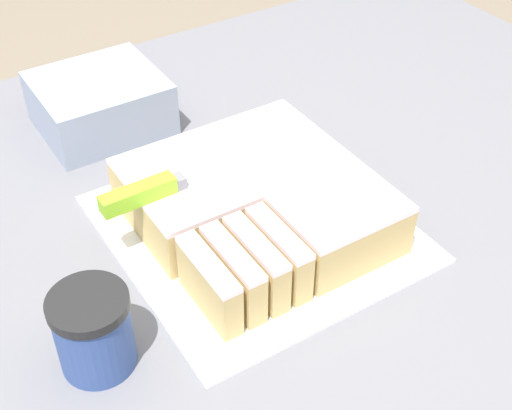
{
  "coord_description": "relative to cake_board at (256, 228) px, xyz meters",
  "views": [
    {
      "loc": [
        -0.42,
        -0.61,
        1.52
      ],
      "look_at": [
        -0.05,
        -0.02,
        0.94
      ],
      "focal_mm": 50.0,
      "sensor_mm": 36.0,
      "label": 1
    }
  ],
  "objects": [
    {
      "name": "coffee_cup",
      "position": [
        -0.26,
        -0.09,
        0.05
      ],
      "size": [
        0.09,
        0.09,
        0.1
      ],
      "color": "#334C8C",
      "rests_on": "countertop"
    },
    {
      "name": "cake",
      "position": [
        0.0,
        0.0,
        0.04
      ],
      "size": [
        0.28,
        0.29,
        0.07
      ],
      "color": "tan",
      "rests_on": "cake_board"
    },
    {
      "name": "knife",
      "position": [
        -0.11,
        0.04,
        0.09
      ],
      "size": [
        0.28,
        0.03,
        0.02
      ],
      "rotation": [
        0.0,
        0.0,
        0.02
      ],
      "color": "silver",
      "rests_on": "cake"
    },
    {
      "name": "countertop",
      "position": [
        0.05,
        0.02,
        -0.45
      ],
      "size": [
        1.4,
        1.1,
        0.9
      ],
      "color": "slate",
      "rests_on": "ground_plane"
    },
    {
      "name": "cake_board",
      "position": [
        0.0,
        0.0,
        0.0
      ],
      "size": [
        0.36,
        0.37,
        0.01
      ],
      "color": "white",
      "rests_on": "countertop"
    },
    {
      "name": "storage_box",
      "position": [
        -0.07,
        0.34,
        0.04
      ],
      "size": [
        0.19,
        0.17,
        0.08
      ],
      "color": "#8C99B2",
      "rests_on": "countertop"
    }
  ]
}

